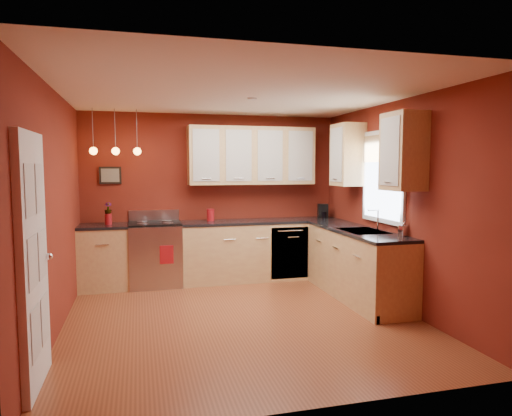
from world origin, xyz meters
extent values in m
plane|color=brown|center=(0.00, 0.00, 0.00)|extent=(4.20, 4.20, 0.00)
cube|color=white|center=(0.00, 0.00, 2.60)|extent=(4.00, 4.20, 0.02)
cube|color=maroon|center=(0.00, 2.10, 1.30)|extent=(4.00, 0.02, 2.60)
cube|color=maroon|center=(0.00, -2.10, 1.30)|extent=(4.00, 0.02, 2.60)
cube|color=maroon|center=(-2.00, 0.00, 1.30)|extent=(0.02, 4.20, 2.60)
cube|color=maroon|center=(2.00, 0.00, 1.30)|extent=(0.02, 4.20, 2.60)
cube|color=#D5B572|center=(-1.65, 1.80, 0.45)|extent=(0.70, 0.60, 0.90)
cube|color=#D5B572|center=(0.73, 1.80, 0.45)|extent=(2.54, 0.60, 0.90)
cube|color=#D5B572|center=(1.70, 0.45, 0.45)|extent=(0.60, 2.10, 0.90)
cube|color=black|center=(-1.65, 1.80, 0.92)|extent=(0.70, 0.62, 0.04)
cube|color=black|center=(0.73, 1.80, 0.92)|extent=(2.54, 0.62, 0.04)
cube|color=black|center=(1.70, 0.45, 0.92)|extent=(0.62, 2.10, 0.04)
cube|color=#AFAEB3|center=(-0.92, 1.80, 0.46)|extent=(0.76, 0.64, 0.92)
cube|color=black|center=(-0.92, 1.50, 0.48)|extent=(0.55, 0.02, 0.32)
cylinder|color=#AFAEB3|center=(-0.92, 1.49, 0.72)|extent=(0.60, 0.02, 0.02)
cube|color=black|center=(-0.92, 1.80, 0.94)|extent=(0.76, 0.60, 0.03)
cylinder|color=gray|center=(-1.10, 1.66, 0.95)|extent=(0.16, 0.16, 0.01)
cylinder|color=gray|center=(-0.74, 1.66, 0.95)|extent=(0.16, 0.16, 0.01)
cylinder|color=gray|center=(-1.10, 1.94, 0.95)|extent=(0.16, 0.16, 0.01)
cylinder|color=gray|center=(-0.74, 1.94, 0.95)|extent=(0.16, 0.16, 0.01)
cube|color=#AFAEB3|center=(-0.92, 2.10, 1.03)|extent=(0.76, 0.04, 0.16)
cube|color=#AFAEB3|center=(1.10, 1.51, 0.45)|extent=(0.60, 0.02, 0.80)
cube|color=gray|center=(1.70, 0.30, 0.92)|extent=(0.50, 0.70, 0.05)
cube|color=black|center=(1.70, 0.47, 0.91)|extent=(0.42, 0.30, 0.02)
cube|color=black|center=(1.70, 0.13, 0.91)|extent=(0.42, 0.30, 0.02)
cylinder|color=silver|center=(1.92, 0.30, 1.08)|extent=(0.02, 0.02, 0.28)
cylinder|color=silver|center=(1.85, 0.30, 1.21)|extent=(0.16, 0.02, 0.02)
cube|color=white|center=(1.98, 0.30, 1.65)|extent=(0.04, 1.02, 1.22)
cube|color=white|center=(1.97, 0.30, 1.65)|extent=(0.01, 0.90, 1.10)
cube|color=#A07D50|center=(1.95, 0.30, 2.02)|extent=(0.02, 0.96, 0.36)
cube|color=white|center=(-1.97, -1.20, 1.02)|extent=(0.06, 0.82, 2.05)
cube|color=silver|center=(-1.94, -1.38, 1.60)|extent=(0.00, 0.28, 0.40)
cube|color=silver|center=(-1.94, -1.02, 1.60)|extent=(0.00, 0.28, 0.40)
cube|color=silver|center=(-1.94, -1.38, 1.05)|extent=(0.00, 0.28, 0.40)
cube|color=silver|center=(-1.94, -1.02, 1.05)|extent=(0.00, 0.28, 0.40)
cube|color=silver|center=(-1.94, -1.38, 0.50)|extent=(0.00, 0.28, 0.40)
cube|color=silver|center=(-1.94, -1.02, 0.50)|extent=(0.00, 0.28, 0.40)
sphere|color=silver|center=(-1.91, -0.87, 1.00)|extent=(0.06, 0.06, 0.06)
cube|color=#D5B572|center=(0.60, 1.93, 1.95)|extent=(2.00, 0.35, 0.90)
cube|color=#D5B572|center=(1.82, 0.32, 1.95)|extent=(0.35, 1.95, 0.90)
cube|color=black|center=(-1.55, 2.08, 1.65)|extent=(0.32, 0.03, 0.26)
cylinder|color=gray|center=(-1.75, 1.75, 2.30)|extent=(0.01, 0.01, 0.60)
sphere|color=#FFA53F|center=(-1.75, 1.75, 2.00)|extent=(0.11, 0.11, 0.11)
cylinder|color=gray|center=(-1.45, 1.75, 2.30)|extent=(0.01, 0.01, 0.60)
sphere|color=#FFA53F|center=(-1.45, 1.75, 2.00)|extent=(0.11, 0.11, 0.11)
cylinder|color=gray|center=(-1.15, 1.75, 2.30)|extent=(0.01, 0.01, 0.60)
sphere|color=#FFA53F|center=(-1.15, 1.75, 2.00)|extent=(0.11, 0.11, 0.11)
cylinder|color=maroon|center=(-0.07, 1.89, 1.03)|extent=(0.11, 0.11, 0.17)
cylinder|color=maroon|center=(-0.07, 1.89, 1.12)|extent=(0.12, 0.12, 0.02)
cylinder|color=maroon|center=(-1.58, 1.80, 1.02)|extent=(0.10, 0.10, 0.16)
imported|color=maroon|center=(-1.58, 1.80, 1.17)|extent=(0.11, 0.11, 0.18)
cube|color=black|center=(1.78, 1.84, 1.05)|extent=(0.19, 0.17, 0.23)
cylinder|color=black|center=(1.78, 1.79, 0.99)|extent=(0.11, 0.11, 0.11)
imported|color=silver|center=(1.95, -0.25, 1.04)|extent=(0.11, 0.11, 0.20)
cube|color=maroon|center=(-0.77, 1.47, 0.52)|extent=(0.19, 0.01, 0.27)
camera|label=1|loc=(-1.15, -5.10, 1.77)|focal=32.00mm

